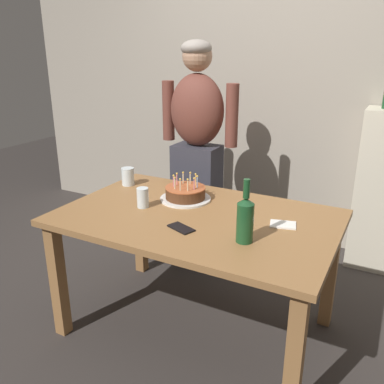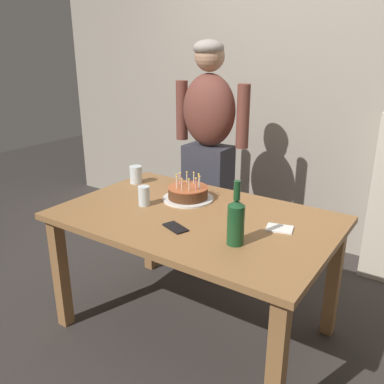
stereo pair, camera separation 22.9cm
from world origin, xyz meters
name	(u,v)px [view 1 (the left image)]	position (x,y,z in m)	size (l,w,h in m)	color
ground_plane	(196,327)	(0.00, 0.00, 0.00)	(10.00, 10.00, 0.00)	#332D2B
back_wall	(284,87)	(0.00, 1.55, 1.30)	(5.20, 0.10, 2.60)	#9E9384
dining_table	(197,231)	(0.00, 0.00, 0.64)	(1.50, 0.96, 0.74)	olive
birthday_cake	(185,194)	(-0.17, 0.18, 0.78)	(0.31, 0.31, 0.16)	white
water_glass_near	(143,198)	(-0.33, -0.04, 0.80)	(0.07, 0.07, 0.12)	silver
water_glass_far	(128,176)	(-0.64, 0.25, 0.80)	(0.08, 0.08, 0.12)	silver
wine_bottle	(245,218)	(0.35, -0.18, 0.86)	(0.08, 0.08, 0.31)	#194723
cell_phone	(181,228)	(0.01, -0.20, 0.74)	(0.14, 0.07, 0.01)	black
napkin_stack	(283,225)	(0.46, 0.09, 0.74)	(0.13, 0.10, 0.01)	white
person_man_bearded	(197,151)	(-0.41, 0.80, 0.87)	(0.61, 0.27, 1.66)	#33333D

